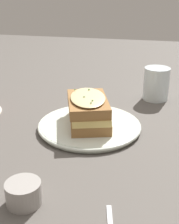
{
  "coord_description": "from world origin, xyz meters",
  "views": [
    {
      "loc": [
        0.16,
        -0.67,
        0.34
      ],
      "look_at": [
        0.01,
        0.0,
        0.04
      ],
      "focal_mm": 50.0,
      "sensor_mm": 36.0,
      "label": 1
    }
  ],
  "objects_px": {
    "water_glass": "(156,84)",
    "condiment_pot": "(24,193)",
    "sandwich": "(89,110)",
    "dinner_plate": "(90,125)"
  },
  "relations": [
    {
      "from": "water_glass",
      "to": "condiment_pot",
      "type": "height_order",
      "value": "water_glass"
    },
    {
      "from": "sandwich",
      "to": "water_glass",
      "type": "xyz_separation_m",
      "value": [
        0.15,
        0.24,
        -0.0
      ]
    },
    {
      "from": "sandwich",
      "to": "condiment_pot",
      "type": "distance_m",
      "value": 0.29
    },
    {
      "from": "dinner_plate",
      "to": "water_glass",
      "type": "relative_size",
      "value": 2.59
    },
    {
      "from": "dinner_plate",
      "to": "condiment_pot",
      "type": "height_order",
      "value": "condiment_pot"
    },
    {
      "from": "water_glass",
      "to": "condiment_pot",
      "type": "relative_size",
      "value": 1.65
    },
    {
      "from": "sandwich",
      "to": "condiment_pot",
      "type": "bearing_deg",
      "value": -98.78
    },
    {
      "from": "water_glass",
      "to": "dinner_plate",
      "type": "bearing_deg",
      "value": -122.66
    },
    {
      "from": "dinner_plate",
      "to": "sandwich",
      "type": "height_order",
      "value": "sandwich"
    },
    {
      "from": "sandwich",
      "to": "dinner_plate",
      "type": "bearing_deg",
      "value": 45.27
    }
  ]
}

